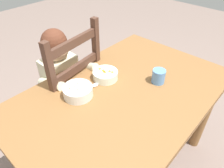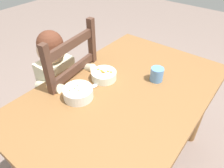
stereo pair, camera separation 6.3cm
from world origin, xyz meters
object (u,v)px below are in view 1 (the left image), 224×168
object	(u,v)px
dining_chair	(67,95)
drinking_cup	(158,76)
spoon	(98,84)
dining_table	(123,105)
bowl_of_peas	(78,91)
child_figure	(63,77)
bowl_of_carrots	(105,75)

from	to	relation	value
dining_chair	drinking_cup	world-z (taller)	dining_chair
spoon	dining_table	bearing A→B (deg)	-71.14
dining_chair	drinking_cup	xyz separation A→B (m)	(0.28, -0.55, 0.28)
spoon	bowl_of_peas	bearing A→B (deg)	177.35
child_figure	drinking_cup	world-z (taller)	child_figure
dining_table	bowl_of_carrots	bearing A→B (deg)	83.05
dining_table	spoon	xyz separation A→B (m)	(-0.05, 0.15, 0.11)
child_figure	spoon	size ratio (longest dim) A/B	6.98
child_figure	bowl_of_peas	xyz separation A→B (m)	(-0.10, -0.29, 0.11)
drinking_cup	dining_chair	bearing A→B (deg)	116.81
dining_chair	bowl_of_peas	bearing A→B (deg)	-110.65
spoon	drinking_cup	distance (m)	0.35
dining_chair	bowl_of_carrots	size ratio (longest dim) A/B	6.82
child_figure	spoon	world-z (taller)	child_figure
child_figure	bowl_of_peas	size ratio (longest dim) A/B	6.15
child_figure	bowl_of_peas	world-z (taller)	child_figure
dining_chair	bowl_of_carrots	world-z (taller)	dining_chair
bowl_of_carrots	drinking_cup	size ratio (longest dim) A/B	1.82
dining_table	bowl_of_peas	world-z (taller)	bowl_of_peas
spoon	drinking_cup	world-z (taller)	drinking_cup
bowl_of_peas	dining_chair	bearing A→B (deg)	69.35
child_figure	bowl_of_carrots	xyz separation A→B (m)	(0.10, -0.29, 0.11)
spoon	drinking_cup	xyz separation A→B (m)	(0.25, -0.24, 0.04)
bowl_of_carrots	dining_chair	bearing A→B (deg)	108.19
spoon	bowl_of_carrots	bearing A→B (deg)	5.23
child_figure	drinking_cup	distance (m)	0.62
dining_chair	drinking_cup	distance (m)	0.67
spoon	child_figure	bearing A→B (deg)	96.59
child_figure	spoon	xyz separation A→B (m)	(0.03, -0.30, 0.08)
drinking_cup	bowl_of_carrots	bearing A→B (deg)	125.58
child_figure	spoon	distance (m)	0.31
drinking_cup	spoon	bearing A→B (deg)	135.64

